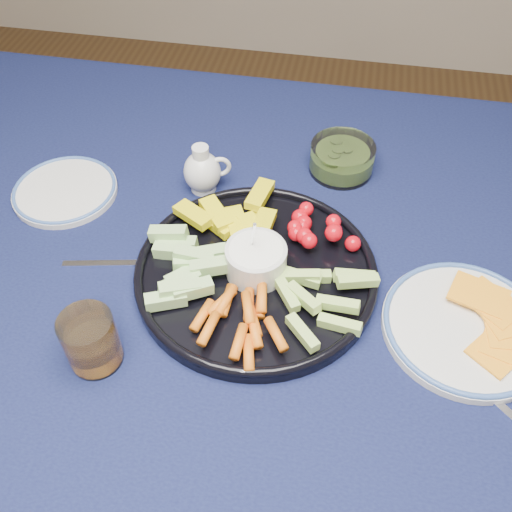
% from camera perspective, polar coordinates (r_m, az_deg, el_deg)
% --- Properties ---
extents(dining_table, '(1.67, 1.07, 0.75)m').
position_cam_1_polar(dining_table, '(0.95, -6.77, -3.80)').
color(dining_table, '#51361B').
rests_on(dining_table, ground).
extents(crudite_platter, '(0.36, 0.36, 0.11)m').
position_cam_1_polar(crudite_platter, '(0.83, -0.17, -1.34)').
color(crudite_platter, black).
rests_on(crudite_platter, dining_table).
extents(creamer_pitcher, '(0.08, 0.06, 0.09)m').
position_cam_1_polar(creamer_pitcher, '(0.97, -5.34, 8.44)').
color(creamer_pitcher, silver).
rests_on(creamer_pitcher, dining_table).
extents(pickle_bowl, '(0.11, 0.11, 0.05)m').
position_cam_1_polar(pickle_bowl, '(1.02, 8.57, 9.55)').
color(pickle_bowl, silver).
rests_on(pickle_bowl, dining_table).
extents(cheese_plate, '(0.23, 0.23, 0.03)m').
position_cam_1_polar(cheese_plate, '(0.83, 20.26, -6.53)').
color(cheese_plate, silver).
rests_on(cheese_plate, dining_table).
extents(juice_tumbler, '(0.07, 0.07, 0.08)m').
position_cam_1_polar(juice_tumbler, '(0.77, -16.10, -8.35)').
color(juice_tumbler, silver).
rests_on(juice_tumbler, dining_table).
extents(fork_left, '(0.18, 0.05, 0.00)m').
position_cam_1_polar(fork_left, '(0.89, -12.25, -0.74)').
color(fork_left, white).
rests_on(fork_left, dining_table).
extents(fork_right, '(0.14, 0.13, 0.00)m').
position_cam_1_polar(fork_right, '(0.79, 23.36, -13.74)').
color(fork_right, white).
rests_on(fork_right, dining_table).
extents(side_plate_extra, '(0.18, 0.18, 0.01)m').
position_cam_1_polar(side_plate_extra, '(1.03, -18.56, 6.24)').
color(side_plate_extra, silver).
rests_on(side_plate_extra, dining_table).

